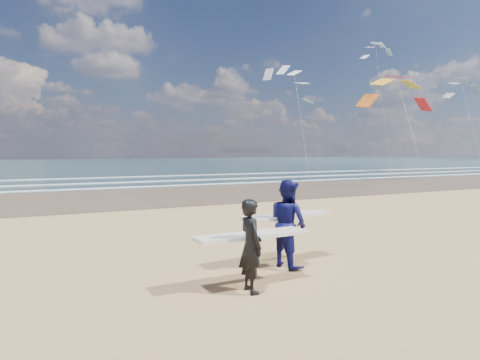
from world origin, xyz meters
TOP-DOWN VIEW (x-y plane):
  - wet_sand_strip at (20.00, 18.00)m, footprint 220.00×12.00m
  - ocean at (20.00, 72.00)m, footprint 220.00×100.00m
  - foam_breakers at (20.00, 28.10)m, footprint 220.00×11.70m
  - surfer_near at (-0.34, 0.68)m, footprint 2.21×0.96m
  - surfer_far at (1.14, 1.77)m, footprint 2.25×1.25m
  - kite_0 at (23.29, 19.02)m, footprint 7.49×4.92m
  - kite_1 at (18.54, 26.73)m, footprint 5.70×4.73m
  - kite_2 at (41.49, 26.30)m, footprint 5.82×4.74m
  - kite_5 at (33.40, 31.62)m, footprint 4.70×4.62m

SIDE VIEW (x-z plane):
  - wet_sand_strip at x=20.00m, z-range 0.00..0.01m
  - ocean at x=20.00m, z-range 0.00..0.02m
  - foam_breakers at x=20.00m, z-range 0.02..0.08m
  - surfer_near at x=-0.34m, z-range 0.02..1.69m
  - surfer_far at x=1.14m, z-range 0.01..1.91m
  - kite_1 at x=18.54m, z-range 0.54..11.46m
  - kite_0 at x=23.29m, z-range 1.11..11.12m
  - kite_2 at x=41.49m, z-range 0.61..12.67m
  - kite_5 at x=33.40m, z-range 0.25..16.48m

